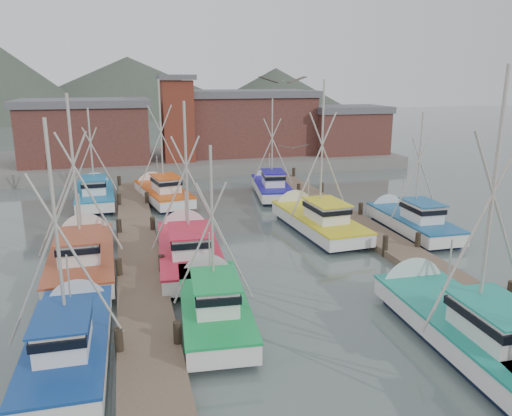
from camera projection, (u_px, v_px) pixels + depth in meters
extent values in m
plane|color=#4E5D59|center=(315.00, 309.00, 21.11)|extent=(260.00, 260.00, 0.00)
cube|color=brown|center=(142.00, 285.00, 23.07)|extent=(2.20, 46.00, 0.40)
cylinder|color=black|center=(119.00, 349.00, 17.15)|extent=(0.30, 0.30, 1.50)
cylinder|color=black|center=(119.00, 274.00, 23.69)|extent=(0.30, 0.30, 1.50)
cylinder|color=black|center=(119.00, 231.00, 30.23)|extent=(0.30, 0.30, 1.50)
cylinder|color=black|center=(119.00, 204.00, 36.78)|extent=(0.30, 0.30, 1.50)
cylinder|color=black|center=(119.00, 185.00, 43.32)|extent=(0.30, 0.30, 1.50)
cylinder|color=black|center=(178.00, 341.00, 17.64)|extent=(0.30, 0.30, 1.50)
cylinder|color=black|center=(162.00, 270.00, 24.19)|extent=(0.30, 0.30, 1.50)
cylinder|color=black|center=(153.00, 229.00, 30.73)|extent=(0.30, 0.30, 1.50)
cylinder|color=black|center=(147.00, 202.00, 37.27)|extent=(0.30, 0.30, 1.50)
cylinder|color=black|center=(143.00, 184.00, 43.82)|extent=(0.30, 0.30, 1.50)
cube|color=brown|center=(411.00, 258.00, 26.54)|extent=(2.20, 46.00, 0.40)
cylinder|color=black|center=(469.00, 303.00, 20.62)|extent=(0.30, 0.30, 1.50)
cylinder|color=black|center=(385.00, 249.00, 27.16)|extent=(0.30, 0.30, 1.50)
cylinder|color=black|center=(333.00, 215.00, 33.71)|extent=(0.30, 0.30, 1.50)
cylinder|color=black|center=(299.00, 193.00, 40.25)|extent=(0.30, 0.30, 1.50)
cylinder|color=black|center=(274.00, 177.00, 46.79)|extent=(0.30, 0.30, 1.50)
cylinder|color=black|center=(510.00, 298.00, 21.11)|extent=(0.30, 0.30, 1.50)
cylinder|color=black|center=(417.00, 246.00, 27.66)|extent=(0.30, 0.30, 1.50)
cylinder|color=black|center=(360.00, 213.00, 34.20)|extent=(0.30, 0.30, 1.50)
cylinder|color=black|center=(322.00, 192.00, 40.74)|extent=(0.30, 0.30, 1.50)
cylinder|color=black|center=(294.00, 176.00, 47.29)|extent=(0.30, 0.30, 1.50)
cube|color=slate|center=(194.00, 160.00, 55.55)|extent=(44.00, 16.00, 1.20)
cube|color=brown|center=(86.00, 134.00, 50.10)|extent=(12.00, 8.00, 5.50)
cube|color=slate|center=(83.00, 103.00, 49.31)|extent=(12.72, 8.48, 0.70)
cube|color=brown|center=(246.00, 125.00, 56.10)|extent=(14.00, 9.00, 6.20)
cube|color=slate|center=(245.00, 93.00, 55.22)|extent=(14.84, 9.54, 0.70)
cube|color=brown|center=(347.00, 133.00, 56.24)|extent=(8.00, 6.00, 4.50)
cube|color=slate|center=(348.00, 109.00, 55.58)|extent=(8.48, 6.36, 0.70)
cube|color=maroon|center=(178.00, 121.00, 50.14)|extent=(3.00, 3.00, 8.00)
cube|color=slate|center=(176.00, 78.00, 49.06)|extent=(3.60, 3.60, 0.50)
cone|color=#465043|center=(130.00, 112.00, 141.39)|extent=(140.00, 140.00, 30.00)
cone|color=#465043|center=(276.00, 112.00, 141.97)|extent=(90.00, 90.00, 24.00)
cone|color=white|center=(505.00, 345.00, 17.20)|extent=(2.75, 1.47, 2.62)
cube|color=black|center=(214.00, 322.00, 19.91)|extent=(2.72, 6.84, 0.70)
cube|color=white|center=(214.00, 307.00, 19.75)|extent=(3.09, 7.78, 0.80)
cube|color=#12A048|center=(213.00, 298.00, 19.65)|extent=(3.17, 7.86, 0.10)
cone|color=white|center=(206.00, 274.00, 23.40)|extent=(2.46, 1.29, 2.38)
cube|color=white|center=(215.00, 294.00, 18.64)|extent=(1.72, 2.40, 1.10)
cube|color=black|center=(215.00, 288.00, 18.58)|extent=(1.83, 2.63, 0.28)
cube|color=#12A048|center=(215.00, 279.00, 18.49)|extent=(1.94, 2.79, 0.07)
cylinder|color=#B2AEA3|center=(212.00, 225.00, 18.73)|extent=(0.11, 0.11, 6.03)
cylinder|color=#B2AEA3|center=(200.00, 244.00, 18.83)|extent=(2.16, 0.26, 4.71)
cylinder|color=#B2AEA3|center=(225.00, 242.00, 19.00)|extent=(2.16, 0.26, 4.71)
cylinder|color=#B2AEA3|center=(210.00, 257.00, 20.64)|extent=(0.07, 0.07, 2.12)
cube|color=black|center=(470.00, 348.00, 18.00)|extent=(2.95, 8.30, 0.70)
cube|color=white|center=(472.00, 331.00, 17.83)|extent=(3.35, 9.43, 0.80)
cube|color=#1A917D|center=(473.00, 322.00, 17.74)|extent=(3.44, 9.52, 0.10)
cone|color=white|center=(406.00, 284.00, 22.27)|extent=(2.95, 1.20, 2.92)
cube|color=white|center=(497.00, 322.00, 16.53)|extent=(1.98, 2.86, 1.10)
cube|color=black|center=(497.00, 315.00, 16.48)|extent=(2.11, 3.15, 0.28)
cube|color=#1A917D|center=(499.00, 305.00, 16.38)|extent=(2.24, 3.34, 0.07)
cylinder|color=#B2AEA3|center=(492.00, 202.00, 16.43)|extent=(0.13, 0.13, 8.81)
cylinder|color=#B2AEA3|center=(472.00, 234.00, 16.57)|extent=(3.14, 0.20, 6.88)
cylinder|color=#B2AEA3|center=(503.00, 231.00, 16.83)|extent=(3.14, 0.20, 6.88)
cylinder|color=#B2AEA3|center=(449.00, 272.00, 19.01)|extent=(0.08, 0.08, 2.60)
cube|color=black|center=(71.00, 362.00, 17.07)|extent=(2.31, 6.83, 0.70)
cube|color=white|center=(69.00, 345.00, 16.90)|extent=(2.62, 7.76, 0.80)
cube|color=navy|center=(68.00, 335.00, 16.81)|extent=(2.70, 7.84, 0.10)
cone|color=white|center=(80.00, 301.00, 20.57)|extent=(2.43, 1.13, 2.41)
cube|color=white|center=(63.00, 333.00, 15.79)|extent=(1.59, 2.34, 1.10)
cube|color=black|center=(62.00, 327.00, 15.73)|extent=(1.69, 2.57, 0.28)
cube|color=navy|center=(61.00, 316.00, 15.64)|extent=(1.80, 2.73, 0.07)
cylinder|color=#B2AEA3|center=(57.00, 234.00, 15.73)|extent=(0.12, 0.12, 7.24)
cylinder|color=#B2AEA3|center=(42.00, 260.00, 15.83)|extent=(2.58, 0.12, 5.66)
cylinder|color=#B2AEA3|center=(77.00, 258.00, 16.08)|extent=(2.58, 0.12, 5.66)
cylinder|color=#B2AEA3|center=(69.00, 285.00, 17.80)|extent=(0.07, 0.07, 2.32)
cube|color=black|center=(189.00, 264.00, 26.04)|extent=(3.07, 8.13, 0.70)
cube|color=white|center=(189.00, 252.00, 25.88)|extent=(3.49, 9.24, 0.80)
cube|color=red|center=(189.00, 245.00, 25.78)|extent=(3.59, 9.34, 0.10)
cone|color=white|center=(184.00, 230.00, 30.22)|extent=(2.90, 1.27, 2.84)
cube|color=white|center=(190.00, 241.00, 24.60)|extent=(1.99, 2.83, 1.10)
cube|color=black|center=(190.00, 237.00, 24.55)|extent=(2.13, 3.11, 0.28)
cube|color=red|center=(190.00, 230.00, 24.45)|extent=(2.26, 3.30, 0.07)
cylinder|color=#B2AEA3|center=(187.00, 176.00, 24.68)|extent=(0.13, 0.13, 7.31)
cylinder|color=#B2AEA3|center=(175.00, 194.00, 24.78)|extent=(2.61, 0.25, 5.71)
cylinder|color=#B2AEA3|center=(199.00, 193.00, 25.01)|extent=(2.61, 0.25, 5.71)
cylinder|color=#B2AEA3|center=(186.00, 214.00, 27.02)|extent=(0.08, 0.08, 2.54)
cube|color=black|center=(318.00, 232.00, 31.52)|extent=(3.05, 7.94, 0.70)
cube|color=white|center=(318.00, 222.00, 31.35)|extent=(3.47, 9.02, 0.80)
cube|color=yellow|center=(318.00, 216.00, 31.25)|extent=(3.56, 9.11, 0.10)
cone|color=white|center=(291.00, 207.00, 35.44)|extent=(2.83, 1.28, 2.76)
cube|color=white|center=(326.00, 211.00, 30.14)|extent=(1.96, 2.77, 1.10)
cube|color=black|center=(327.00, 208.00, 30.08)|extent=(2.09, 3.04, 0.28)
cube|color=yellow|center=(327.00, 202.00, 29.99)|extent=(2.22, 3.23, 0.07)
cylinder|color=#B2AEA3|center=(322.00, 150.00, 30.03)|extent=(0.13, 0.13, 8.29)
cylinder|color=#B2AEA3|center=(313.00, 167.00, 30.10)|extent=(2.95, 0.29, 6.48)
cylinder|color=#B2AEA3|center=(330.00, 166.00, 30.46)|extent=(2.95, 0.29, 6.48)
cylinder|color=#B2AEA3|center=(308.00, 192.00, 32.40)|extent=(0.08, 0.08, 2.47)
cube|color=black|center=(83.00, 270.00, 25.24)|extent=(2.83, 8.11, 0.70)
cube|color=white|center=(82.00, 258.00, 25.08)|extent=(3.22, 9.21, 0.80)
cube|color=#9D4124|center=(82.00, 251.00, 24.98)|extent=(3.31, 9.31, 0.10)
cone|color=white|center=(86.00, 234.00, 29.35)|extent=(2.88, 1.18, 2.85)
cube|color=white|center=(80.00, 247.00, 23.82)|extent=(1.92, 2.79, 1.10)
cube|color=black|center=(79.00, 242.00, 23.76)|extent=(2.04, 3.07, 0.28)
cube|color=#9D4124|center=(78.00, 235.00, 23.67)|extent=(2.17, 3.25, 0.07)
cylinder|color=#B2AEA3|center=(74.00, 176.00, 23.83)|extent=(0.14, 0.14, 7.70)
cylinder|color=#B2AEA3|center=(62.00, 195.00, 23.89)|extent=(2.76, 0.18, 6.02)
cylinder|color=#B2AEA3|center=(90.00, 193.00, 24.23)|extent=(2.76, 0.18, 6.02)
cylinder|color=#B2AEA3|center=(81.00, 219.00, 26.20)|extent=(0.08, 0.08, 2.74)
cube|color=black|center=(412.00, 232.00, 31.34)|extent=(2.39, 6.85, 0.70)
cube|color=white|center=(413.00, 222.00, 31.18)|extent=(2.72, 7.78, 0.80)
cube|color=#18588B|center=(413.00, 217.00, 31.08)|extent=(2.79, 7.86, 0.10)
cone|color=white|center=(383.00, 209.00, 34.85)|extent=(2.47, 1.15, 2.44)
cube|color=white|center=(422.00, 212.00, 30.07)|extent=(1.63, 2.35, 1.10)
cube|color=black|center=(423.00, 208.00, 30.01)|extent=(1.74, 2.59, 0.28)
cube|color=#18588B|center=(423.00, 202.00, 29.92)|extent=(1.84, 2.74, 0.07)
cylinder|color=#B2AEA3|center=(419.00, 166.00, 30.12)|extent=(0.12, 0.12, 6.42)
cylinder|color=#B2AEA3|center=(410.00, 179.00, 30.19)|extent=(2.30, 0.14, 5.02)
cylinder|color=#B2AEA3|center=(426.00, 178.00, 30.43)|extent=(2.30, 0.14, 5.02)
cylinder|color=#B2AEA3|center=(403.00, 193.00, 32.08)|extent=(0.07, 0.07, 2.26)
cube|color=black|center=(164.00, 202.00, 39.13)|extent=(3.65, 7.56, 0.70)
cube|color=white|center=(163.00, 193.00, 38.96)|extent=(4.15, 8.60, 0.80)
cube|color=#D64F10|center=(163.00, 189.00, 38.86)|extent=(4.25, 8.69, 0.10)
cone|color=white|center=(150.00, 185.00, 42.60)|extent=(2.73, 1.55, 2.58)
cube|color=white|center=(166.00, 184.00, 37.86)|extent=(2.09, 2.74, 1.10)
cube|color=black|center=(166.00, 181.00, 37.80)|extent=(2.24, 3.00, 0.28)
cube|color=#D64F10|center=(166.00, 176.00, 37.71)|extent=(2.38, 3.18, 0.07)
cylinder|color=#B2AEA3|center=(161.00, 135.00, 37.66)|extent=(0.13, 0.13, 8.29)
cylinder|color=#B2AEA3|center=(155.00, 149.00, 37.69)|extent=(2.91, 0.63, 6.47)
cylinder|color=#B2AEA3|center=(168.00, 148.00, 38.13)|extent=(2.91, 0.63, 6.47)
cylinder|color=#B2AEA3|center=(157.00, 170.00, 39.85)|extent=(0.08, 0.08, 2.30)
cube|color=black|center=(271.00, 196.00, 41.10)|extent=(3.13, 6.93, 0.70)
cube|color=white|center=(271.00, 188.00, 40.93)|extent=(3.55, 7.87, 0.80)
cube|color=#181498|center=(271.00, 183.00, 40.84)|extent=(3.64, 7.96, 0.10)
cone|color=white|center=(265.00, 180.00, 44.62)|extent=(2.51, 1.43, 2.37)
cube|color=white|center=(273.00, 179.00, 39.82)|extent=(1.85, 2.48, 1.10)
cube|color=black|center=(273.00, 176.00, 39.76)|extent=(1.98, 2.72, 0.28)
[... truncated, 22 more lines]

